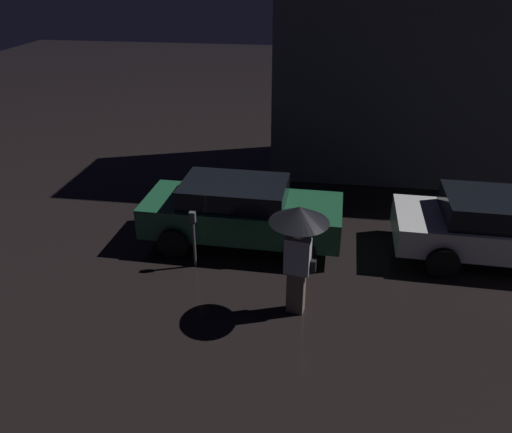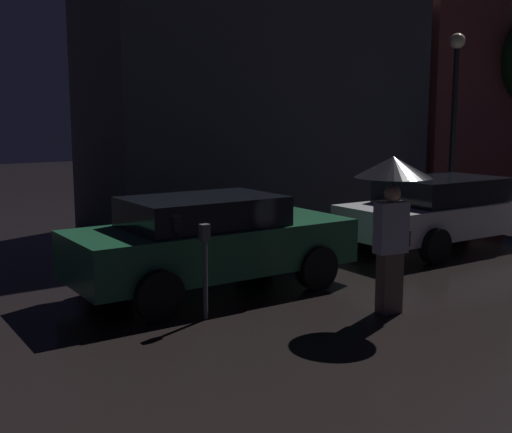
{
  "view_description": "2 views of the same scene",
  "coord_description": "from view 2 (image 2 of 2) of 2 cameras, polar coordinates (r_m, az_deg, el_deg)",
  "views": [
    {
      "loc": [
        -7.21,
        -8.18,
        5.7
      ],
      "look_at": [
        -8.47,
        0.29,
        1.25
      ],
      "focal_mm": 35.0,
      "sensor_mm": 36.0,
      "label": 1
    },
    {
      "loc": [
        -13.83,
        -6.7,
        2.63
      ],
      "look_at": [
        -8.76,
        0.53,
        1.24
      ],
      "focal_mm": 45.0,
      "sensor_mm": 36.0,
      "label": 2
    }
  ],
  "objects": [
    {
      "name": "pedestrian_with_umbrella",
      "position": [
        8.59,
        12.04,
        2.12
      ],
      "size": [
        1.01,
        1.01,
        2.1
      ],
      "rotation": [
        0.0,
        0.0,
        -0.17
      ],
      "color": "#66564C",
      "rests_on": "ground"
    },
    {
      "name": "building_facade_right",
      "position": [
        22.71,
        19.72,
        9.39
      ],
      "size": [
        8.55,
        3.0,
        6.0
      ],
      "color": "brown",
      "rests_on": "ground"
    },
    {
      "name": "parking_meter",
      "position": [
        8.29,
        -4.56,
        -3.95
      ],
      "size": [
        0.12,
        0.1,
        1.26
      ],
      "color": "#4C5154",
      "rests_on": "ground"
    },
    {
      "name": "street_lamp_near",
      "position": [
        17.11,
        17.25,
        10.06
      ],
      "size": [
        0.38,
        0.38,
        4.65
      ],
      "color": "black",
      "rests_on": "ground"
    },
    {
      "name": "parked_car_green",
      "position": [
        9.62,
        -4.03,
        -2.16
      ],
      "size": [
        4.33,
        1.9,
        1.45
      ],
      "rotation": [
        0.0,
        0.0,
        -0.02
      ],
      "color": "#1E5638",
      "rests_on": "ground"
    },
    {
      "name": "building_facade_left",
      "position": [
        16.27,
        0.69,
        11.96
      ],
      "size": [
        8.82,
        3.0,
        6.96
      ],
      "color": "#3D3D47",
      "rests_on": "ground"
    },
    {
      "name": "parked_car_white",
      "position": [
        13.44,
        16.58,
        0.54
      ],
      "size": [
        4.7,
        2.0,
        1.41
      ],
      "rotation": [
        0.0,
        0.0,
        -0.03
      ],
      "color": "silver",
      "rests_on": "ground"
    }
  ]
}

